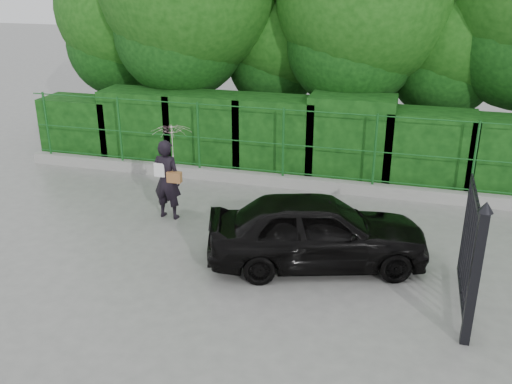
# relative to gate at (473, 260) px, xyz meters

# --- Properties ---
(ground) EXTENTS (80.00, 80.00, 0.00)m
(ground) POSITION_rel_gate_xyz_m (-4.60, 0.72, -1.19)
(ground) COLOR gray
(kerb) EXTENTS (14.00, 0.25, 0.30)m
(kerb) POSITION_rel_gate_xyz_m (-4.60, 5.22, -1.04)
(kerb) COLOR #9E9E99
(kerb) RESTS_ON ground
(fence) EXTENTS (14.13, 0.06, 1.80)m
(fence) POSITION_rel_gate_xyz_m (-4.38, 5.22, 0.01)
(fence) COLOR #16571E
(fence) RESTS_ON kerb
(hedge) EXTENTS (14.20, 1.20, 2.28)m
(hedge) POSITION_rel_gate_xyz_m (-4.52, 6.22, -0.16)
(hedge) COLOR black
(hedge) RESTS_ON ground
(gate) EXTENTS (0.22, 2.33, 2.36)m
(gate) POSITION_rel_gate_xyz_m (0.00, 0.00, 0.00)
(gate) COLOR black
(gate) RESTS_ON ground
(woman) EXTENTS (0.95, 0.92, 2.18)m
(woman) POSITION_rel_gate_xyz_m (-6.19, 2.67, 0.20)
(woman) COLOR black
(woman) RESTS_ON ground
(car) EXTENTS (4.48, 2.84, 1.42)m
(car) POSITION_rel_gate_xyz_m (-2.64, 1.39, -0.48)
(car) COLOR black
(car) RESTS_ON ground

